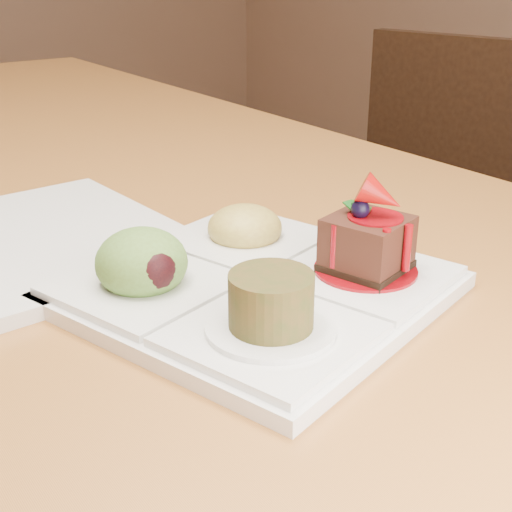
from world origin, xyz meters
TOP-DOWN VIEW (x-y plane):
  - chair_right at (0.92, 0.08)m, footprint 0.44×0.44m
  - sampler_plate at (0.08, -0.49)m, footprint 0.31×0.31m
  - second_plate at (-0.03, -0.30)m, footprint 0.28×0.28m

SIDE VIEW (x-z plane):
  - chair_right at x=0.92m, z-range 0.06..0.90m
  - second_plate at x=-0.03m, z-range 0.75..0.76m
  - sampler_plate at x=0.08m, z-range 0.72..0.82m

